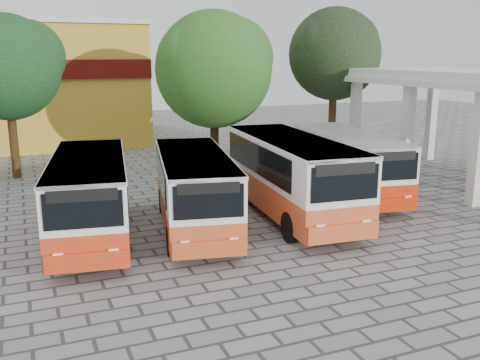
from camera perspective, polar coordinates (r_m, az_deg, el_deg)
name	(u,v)px	position (r m, az deg, el deg)	size (l,w,h in m)	color
ground	(333,244)	(17.99, 9.93, -6.79)	(90.00, 90.00, 0.00)	slate
bus_far_left	(90,192)	(18.55, -15.74, -1.27)	(3.52, 8.02, 2.78)	red
bus_centre_left	(194,187)	(18.85, -4.88, -0.70)	(3.72, 7.90, 2.72)	#CD4F1D
bus_centre_right	(291,172)	(20.35, 5.50, 0.87)	(3.30, 8.64, 3.04)	#D25123
bus_far_right	(348,160)	(23.77, 11.41, 2.09)	(3.57, 8.03, 2.78)	red
tree_left	(8,64)	(28.85, -23.54, 11.30)	(5.40, 5.15, 8.08)	#422E12
tree_middle	(215,66)	(29.02, -2.69, 12.08)	(6.51, 6.20, 8.42)	#302114
tree_right	(335,51)	(31.93, 10.15, 13.38)	(5.52, 5.26, 8.75)	#4A321A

